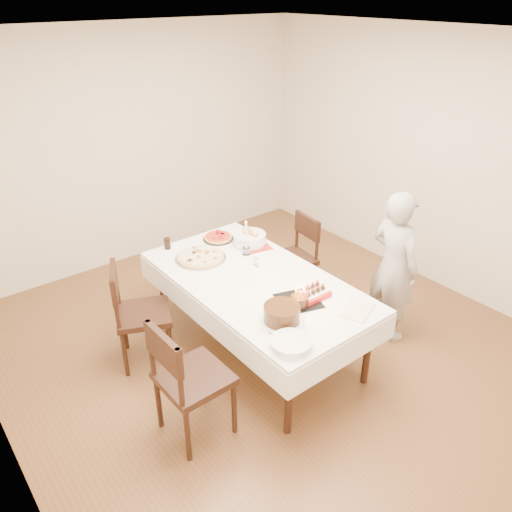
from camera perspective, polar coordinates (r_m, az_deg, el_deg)
floor at (r=4.78m, az=1.87°, el=-10.50°), size 5.00×5.00×0.00m
wall_back at (r=6.07m, az=-13.63°, el=11.89°), size 4.50×0.04×2.70m
wall_right at (r=5.70m, az=19.96°, el=9.92°), size 0.04×5.00×2.70m
ceiling at (r=3.73m, az=2.58°, el=23.76°), size 5.00×5.00×0.00m
dining_table at (r=4.56m, az=0.00°, el=-6.71°), size 1.58×2.34×0.75m
chair_right_savory at (r=5.27m, az=4.02°, el=-0.41°), size 0.52×0.52×0.92m
chair_left_savory at (r=4.49m, az=-12.70°, el=-6.48°), size 0.66×0.66×0.97m
chair_left_dessert at (r=3.74m, az=-7.10°, el=-13.66°), size 0.53×0.53×1.02m
person at (r=4.75m, az=15.48°, el=-1.18°), size 0.39×0.56×1.47m
pizza_white at (r=4.69m, az=-6.35°, el=-0.11°), size 0.61×0.61×0.04m
pizza_pepperoni at (r=5.05m, az=-4.36°, el=2.13°), size 0.36×0.36×0.04m
red_placemat at (r=4.90m, az=0.03°, el=1.08°), size 0.29×0.29×0.01m
pasta_bowl at (r=4.92m, az=-0.76°, el=2.01°), size 0.38×0.38×0.10m
taper_candle at (r=4.68m, az=-1.13°, el=2.14°), size 0.10×0.10×0.36m
shaker_pair at (r=4.54m, az=0.13°, el=-0.74°), size 0.09×0.09×0.08m
cola_glass at (r=4.91m, az=-10.10°, el=1.43°), size 0.08×0.08×0.11m
layer_cake at (r=3.80m, az=2.97°, el=-6.62°), size 0.46×0.46×0.14m
cake_board at (r=4.08m, az=4.88°, el=-5.16°), size 0.41×0.41×0.01m
birthday_cake at (r=3.98m, az=5.04°, el=-4.71°), size 0.15×0.15×0.14m
strawberry_box at (r=4.12m, az=6.50°, el=-4.32°), size 0.27×0.18×0.07m
box_lid at (r=4.04m, az=11.46°, el=-6.12°), size 0.36×0.30×0.03m
plate_stack at (r=3.58m, az=4.03°, el=-9.96°), size 0.33×0.33×0.06m
china_plate at (r=3.80m, az=3.17°, el=-7.87°), size 0.38×0.38×0.01m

